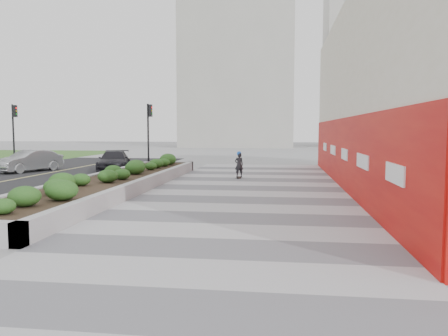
% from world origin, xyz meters
% --- Properties ---
extents(ground, '(160.00, 160.00, 0.00)m').
position_xyz_m(ground, '(0.00, 0.00, 0.00)').
color(ground, gray).
rests_on(ground, ground).
extents(walkway, '(8.00, 36.00, 0.01)m').
position_xyz_m(walkway, '(0.00, 3.00, 0.01)').
color(walkway, '#A8A8AD').
rests_on(walkway, ground).
extents(building, '(6.04, 24.08, 8.00)m').
position_xyz_m(building, '(6.98, 8.98, 3.98)').
color(building, beige).
rests_on(building, ground).
extents(planter, '(3.00, 18.00, 0.90)m').
position_xyz_m(planter, '(-5.50, 7.00, 0.42)').
color(planter, '#9E9EA0').
rests_on(planter, ground).
extents(traffic_signal_near, '(0.33, 0.28, 4.20)m').
position_xyz_m(traffic_signal_near, '(-7.23, 17.50, 2.76)').
color(traffic_signal_near, black).
rests_on(traffic_signal_near, ground).
extents(traffic_signal_far, '(0.33, 0.28, 4.20)m').
position_xyz_m(traffic_signal_far, '(-16.43, 17.00, 2.76)').
color(traffic_signal_far, black).
rests_on(traffic_signal_far, ground).
extents(distant_bldg_north_l, '(16.00, 12.00, 20.00)m').
position_xyz_m(distant_bldg_north_l, '(-5.00, 55.00, 10.00)').
color(distant_bldg_north_l, '#ADAAA3').
rests_on(distant_bldg_north_l, ground).
extents(distant_bldg_north_r, '(14.00, 10.00, 24.00)m').
position_xyz_m(distant_bldg_north_r, '(15.00, 60.00, 12.00)').
color(distant_bldg_north_r, '#ADAAA3').
rests_on(distant_bldg_north_r, ground).
extents(manhole_cover, '(0.44, 0.44, 0.01)m').
position_xyz_m(manhole_cover, '(0.50, 3.00, 0.00)').
color(manhole_cover, '#595654').
rests_on(manhole_cover, ground).
extents(skateboarder, '(0.54, 0.73, 1.40)m').
position_xyz_m(skateboarder, '(-0.77, 11.94, 0.71)').
color(skateboarder, beige).
rests_on(skateboarder, ground).
extents(car_silver, '(2.72, 4.21, 1.31)m').
position_xyz_m(car_silver, '(-13.57, 13.98, 0.65)').
color(car_silver, '#999CA0').
rests_on(car_silver, ground).
extents(car_dark, '(2.76, 4.53, 1.23)m').
position_xyz_m(car_dark, '(-8.73, 15.10, 0.61)').
color(car_dark, black).
rests_on(car_dark, ground).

